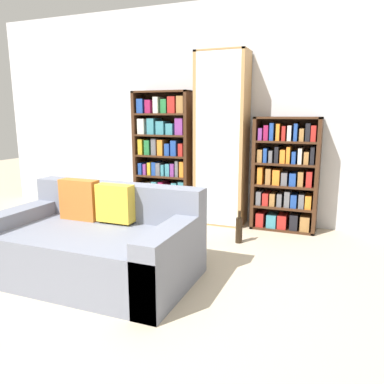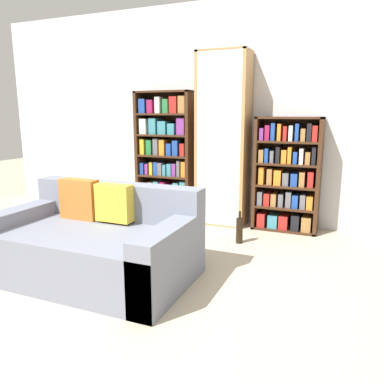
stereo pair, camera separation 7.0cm
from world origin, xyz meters
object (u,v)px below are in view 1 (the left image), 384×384
(couch, at_px, (96,245))
(bookshelf_right, at_px, (286,176))
(wine_bottle, at_px, (239,230))
(display_cabinet, at_px, (222,141))
(bookshelf_left, at_px, (165,156))

(couch, relative_size, bookshelf_right, 1.25)
(wine_bottle, bearing_deg, display_cabinet, 121.67)
(couch, bearing_deg, wine_bottle, 54.04)
(bookshelf_right, relative_size, wine_bottle, 3.77)
(bookshelf_right, bearing_deg, couch, -123.43)
(couch, bearing_deg, bookshelf_left, 98.44)
(display_cabinet, bearing_deg, bookshelf_right, 1.16)
(display_cabinet, xyz_separation_m, bookshelf_right, (0.78, 0.02, -0.39))
(couch, height_order, bookshelf_right, bookshelf_right)
(couch, height_order, display_cabinet, display_cabinet)
(couch, bearing_deg, bookshelf_right, 56.57)
(wine_bottle, bearing_deg, bookshelf_right, 61.60)
(couch, distance_m, display_cabinet, 2.12)
(display_cabinet, xyz_separation_m, wine_bottle, (0.41, -0.67, -0.89))
(bookshelf_left, height_order, bookshelf_right, bookshelf_left)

